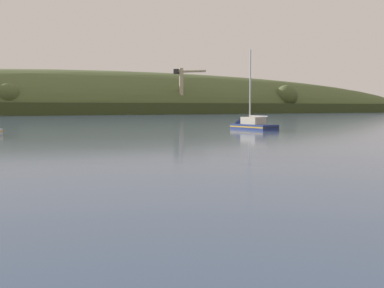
# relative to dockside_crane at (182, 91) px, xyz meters

# --- Properties ---
(far_shoreline_hill) EXTENTS (585.27, 118.63, 47.09)m
(far_shoreline_hill) POSITION_rel_dockside_crane_xyz_m (-18.76, 37.48, -11.31)
(far_shoreline_hill) COLOR #35401E
(far_shoreline_hill) RESTS_ON ground
(dockside_crane) EXTENTS (13.58, 12.96, 23.23)m
(dockside_crane) POSITION_rel_dockside_crane_xyz_m (0.00, 0.00, 0.00)
(dockside_crane) COLOR #4C4C51
(dockside_crane) RESTS_ON ground
(sailboat_midwater_white) EXTENTS (4.17, 8.93, 13.72)m
(sailboat_midwater_white) POSITION_rel_dockside_crane_xyz_m (-61.44, -153.04, -11.25)
(sailboat_midwater_white) COLOR navy
(sailboat_midwater_white) RESTS_ON ground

